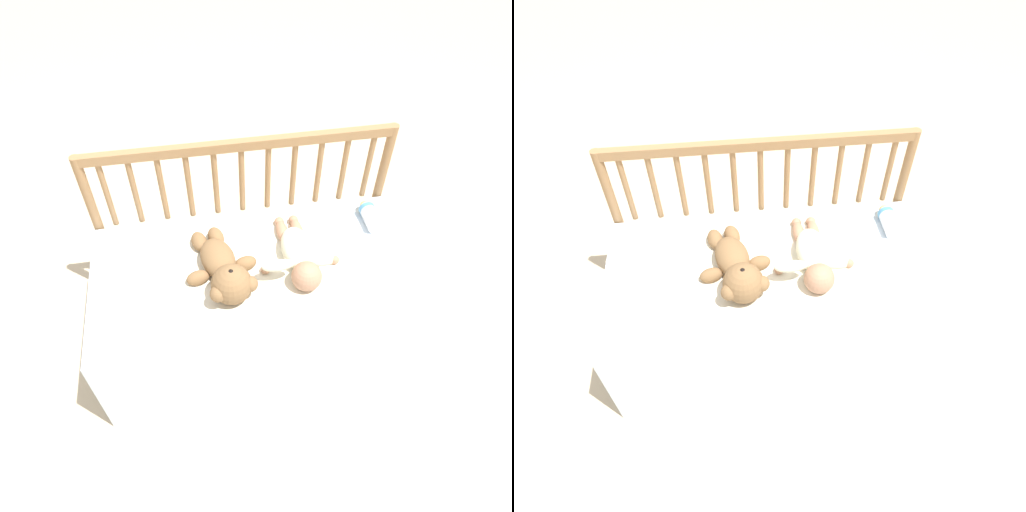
{
  "view_description": "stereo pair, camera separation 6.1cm",
  "coord_description": "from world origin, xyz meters",
  "views": [
    {
      "loc": [
        -0.18,
        -1.02,
        1.66
      ],
      "look_at": [
        0.0,
        0.01,
        0.49
      ],
      "focal_mm": 32.0,
      "sensor_mm": 36.0,
      "label": 1
    },
    {
      "loc": [
        -0.12,
        -1.03,
        1.66
      ],
      "look_at": [
        0.0,
        0.01,
        0.49
      ],
      "focal_mm": 32.0,
      "sensor_mm": 36.0,
      "label": 2
    }
  ],
  "objects": [
    {
      "name": "ground_plane",
      "position": [
        0.0,
        0.0,
        0.0
      ],
      "size": [
        12.0,
        12.0,
        0.0
      ],
      "primitive_type": "plane",
      "color": "#C6B293"
    },
    {
      "name": "crib_mattress",
      "position": [
        0.0,
        0.0,
        0.21
      ],
      "size": [
        1.16,
        0.6,
        0.43
      ],
      "color": "silver",
      "rests_on": "ground_plane"
    },
    {
      "name": "crib_rail",
      "position": [
        0.0,
        0.32,
        0.53
      ],
      "size": [
        1.16,
        0.04,
        0.75
      ],
      "color": "#997047",
      "rests_on": "ground_plane"
    },
    {
      "name": "blanket",
      "position": [
        0.01,
        0.03,
        0.43
      ],
      "size": [
        0.77,
        0.49,
        0.01
      ],
      "color": "silver",
      "rests_on": "crib_mattress"
    },
    {
      "name": "teddy_bear",
      "position": [
        -0.12,
        -0.03,
        0.48
      ],
      "size": [
        0.26,
        0.38,
        0.14
      ],
      "color": "olive",
      "rests_on": "crib_mattress"
    },
    {
      "name": "baby",
      "position": [
        0.15,
        0.01,
        0.47
      ],
      "size": [
        0.3,
        0.37,
        0.1
      ],
      "color": "#EAEACC",
      "rests_on": "crib_mattress"
    },
    {
      "name": "baby_bottle",
      "position": [
        0.47,
        0.17,
        0.46
      ],
      "size": [
        0.06,
        0.15,
        0.06
      ],
      "color": "white",
      "rests_on": "crib_mattress"
    }
  ]
}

